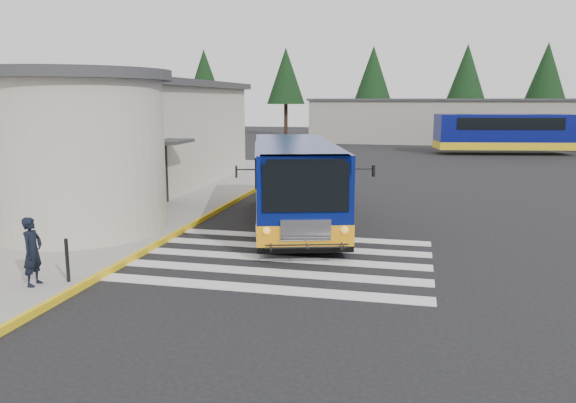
% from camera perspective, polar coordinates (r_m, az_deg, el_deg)
% --- Properties ---
extents(ground, '(140.00, 140.00, 0.00)m').
position_cam_1_polar(ground, '(15.39, 1.28, -5.11)').
color(ground, black).
rests_on(ground, ground).
extents(sidewalk, '(10.00, 34.00, 0.15)m').
position_cam_1_polar(sidewalk, '(22.42, -19.66, -0.62)').
color(sidewalk, gray).
rests_on(sidewalk, ground).
extents(curb_strip, '(0.12, 34.00, 0.16)m').
position_cam_1_polar(curb_strip, '(20.22, -7.73, -1.23)').
color(curb_strip, yellow).
rests_on(curb_strip, ground).
extents(station_building, '(12.70, 18.70, 4.80)m').
position_cam_1_polar(station_building, '(25.55, -20.02, 6.27)').
color(station_building, '#B7AE9A').
rests_on(station_building, ground).
extents(crosswalk, '(8.00, 5.35, 0.01)m').
position_cam_1_polar(crosswalk, '(14.74, -1.26, -5.78)').
color(crosswalk, silver).
rests_on(crosswalk, ground).
extents(depot_building, '(26.40, 8.40, 4.20)m').
position_cam_1_polar(depot_building, '(56.65, 16.06, 7.90)').
color(depot_building, gray).
rests_on(depot_building, ground).
extents(tree_line, '(58.40, 4.40, 10.00)m').
position_cam_1_polar(tree_line, '(64.68, 16.15, 12.28)').
color(tree_line, black).
rests_on(tree_line, ground).
extents(transit_bus, '(5.33, 9.91, 2.72)m').
position_cam_1_polar(transit_bus, '(18.45, 0.63, 1.61)').
color(transit_bus, navy).
rests_on(transit_bus, ground).
extents(pedestrian_a, '(0.39, 0.56, 1.49)m').
position_cam_1_polar(pedestrian_a, '(13.20, -24.52, -4.64)').
color(pedestrian_a, black).
rests_on(pedestrian_a, sidewalk).
extents(pedestrian_b, '(0.95, 1.04, 1.73)m').
position_cam_1_polar(pedestrian_b, '(16.92, -24.00, -1.07)').
color(pedestrian_b, black).
rests_on(pedestrian_b, sidewalk).
extents(bollard, '(0.08, 0.08, 0.97)m').
position_cam_1_polar(bollard, '(13.23, -21.51, -5.57)').
color(bollard, black).
rests_on(bollard, sidewalk).
extents(far_bus_a, '(10.43, 4.54, 2.60)m').
position_cam_1_polar(far_bus_a, '(45.88, 21.09, 6.63)').
color(far_bus_a, '#070D5B').
rests_on(far_bus_a, ground).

